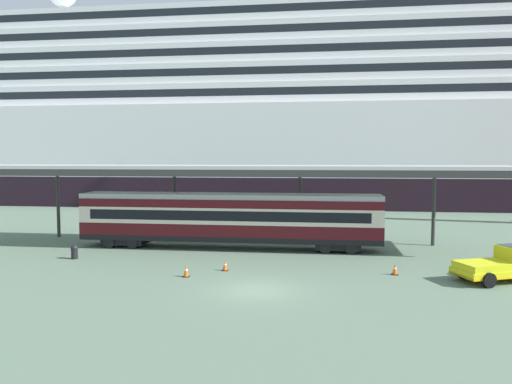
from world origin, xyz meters
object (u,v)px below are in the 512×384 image
object	(u,v)px
traffic_cone_far	(225,265)
quay_bollard	(74,251)
cruise_ship	(320,119)
service_truck	(509,263)
traffic_cone_mid	(186,271)
traffic_cone_near	(395,269)
train_carriage	(229,218)

from	to	relation	value
traffic_cone_far	quay_bollard	distance (m)	10.89
cruise_ship	service_truck	distance (m)	50.78
service_truck	traffic_cone_mid	xyz separation A→B (m)	(-17.96, -1.56, -0.64)
service_truck	traffic_cone_near	world-z (taller)	service_truck
traffic_cone_far	quay_bollard	world-z (taller)	quay_bollard
train_carriage	traffic_cone_mid	size ratio (longest dim) A/B	31.36
cruise_ship	traffic_cone_far	world-z (taller)	cruise_ship
service_truck	traffic_cone_far	size ratio (longest dim) A/B	8.79
traffic_cone_mid	traffic_cone_far	size ratio (longest dim) A/B	1.12
cruise_ship	traffic_cone_far	distance (m)	50.02
cruise_ship	quay_bollard	size ratio (longest dim) A/B	157.97
cruise_ship	quay_bollard	xyz separation A→B (m)	(-16.48, -46.10, -12.32)
train_carriage	cruise_ship	bearing A→B (deg)	80.52
train_carriage	traffic_cone_near	bearing A→B (deg)	-31.42
traffic_cone_far	service_truck	bearing A→B (deg)	-0.77
traffic_cone_near	cruise_ship	bearing A→B (deg)	95.04
traffic_cone_mid	traffic_cone_near	bearing A→B (deg)	9.80
cruise_ship	service_truck	xyz separation A→B (m)	(10.28, -48.30, -11.85)
traffic_cone_far	traffic_cone_mid	bearing A→B (deg)	-137.06
train_carriage	quay_bollard	xyz separation A→B (m)	(-9.62, -5.06, -1.79)
traffic_cone_near	traffic_cone_mid	bearing A→B (deg)	-170.20
quay_bollard	service_truck	bearing A→B (deg)	-4.69
traffic_cone_mid	quay_bollard	bearing A→B (deg)	156.83
cruise_ship	traffic_cone_far	bearing A→B (deg)	-96.85
service_truck	traffic_cone_near	distance (m)	6.12
traffic_cone_near	traffic_cone_far	world-z (taller)	traffic_cone_near
cruise_ship	train_carriage	bearing A→B (deg)	-99.48
train_carriage	traffic_cone_far	bearing A→B (deg)	-81.28
traffic_cone_near	quay_bollard	xyz separation A→B (m)	(-20.69, 1.71, 0.19)
cruise_ship	traffic_cone_mid	size ratio (longest dim) A/B	212.65
cruise_ship	traffic_cone_near	world-z (taller)	cruise_ship
traffic_cone_near	train_carriage	bearing A→B (deg)	148.58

